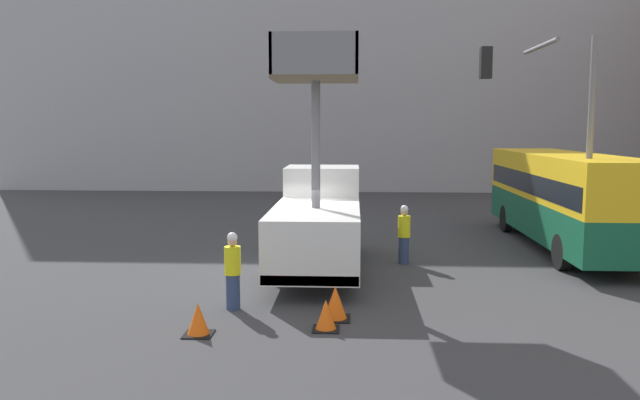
# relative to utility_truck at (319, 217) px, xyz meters

# --- Properties ---
(ground_plane) EXTENTS (120.00, 120.00, 0.00)m
(ground_plane) POSITION_rel_utility_truck_xyz_m (-0.71, -0.44, -1.54)
(ground_plane) COLOR #38383A
(building_backdrop_far) EXTENTS (44.00, 10.00, 20.27)m
(building_backdrop_far) POSITION_rel_utility_truck_xyz_m (-0.71, 27.08, 8.59)
(building_backdrop_far) COLOR #9E9EA3
(building_backdrop_far) RESTS_ON ground_plane
(utility_truck) EXTENTS (2.36, 7.23, 6.54)m
(utility_truck) POSITION_rel_utility_truck_xyz_m (0.00, 0.00, 0.00)
(utility_truck) COLOR silver
(utility_truck) RESTS_ON ground_plane
(city_bus) EXTENTS (2.47, 10.84, 3.27)m
(city_bus) POSITION_rel_utility_truck_xyz_m (8.22, 3.62, 0.38)
(city_bus) COLOR #145638
(city_bus) RESTS_ON ground_plane
(traffic_light_pole) EXTENTS (3.31, 3.06, 6.77)m
(traffic_light_pole) POSITION_rel_utility_truck_xyz_m (6.82, 0.43, 2.97)
(traffic_light_pole) COLOR slate
(traffic_light_pole) RESTS_ON ground_plane
(road_worker_near_truck) EXTENTS (0.38, 0.38, 1.80)m
(road_worker_near_truck) POSITION_rel_utility_truck_xyz_m (-1.75, -4.20, -0.65)
(road_worker_near_truck) COLOR navy
(road_worker_near_truck) RESTS_ON ground_plane
(road_worker_directing) EXTENTS (0.38, 0.38, 1.82)m
(road_worker_directing) POSITION_rel_utility_truck_xyz_m (2.57, 0.87, -0.64)
(road_worker_directing) COLOR navy
(road_worker_directing) RESTS_ON ground_plane
(traffic_cone_near_truck) EXTENTS (0.56, 0.56, 0.64)m
(traffic_cone_near_truck) POSITION_rel_utility_truck_xyz_m (0.46, -5.56, -1.24)
(traffic_cone_near_truck) COLOR black
(traffic_cone_near_truck) RESTS_ON ground_plane
(traffic_cone_mid_road) EXTENTS (0.65, 0.65, 0.75)m
(traffic_cone_mid_road) POSITION_rel_utility_truck_xyz_m (0.63, -4.83, -1.19)
(traffic_cone_mid_road) COLOR black
(traffic_cone_mid_road) RESTS_ON ground_plane
(traffic_cone_far_side) EXTENTS (0.58, 0.58, 0.66)m
(traffic_cone_far_side) POSITION_rel_utility_truck_xyz_m (-2.11, -6.02, -1.23)
(traffic_cone_far_side) COLOR black
(traffic_cone_far_side) RESTS_ON ground_plane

